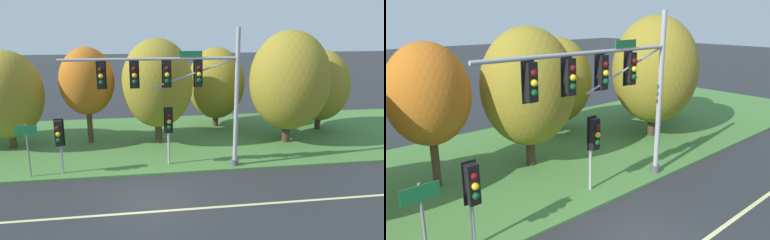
% 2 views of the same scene
% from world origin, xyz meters
% --- Properties ---
extents(grass_verge, '(48.00, 11.50, 0.10)m').
position_xyz_m(grass_verge, '(0.00, 8.25, 0.05)').
color(grass_verge, '#477A38').
rests_on(grass_verge, ground).
extents(traffic_signal_mast, '(8.65, 0.49, 6.98)m').
position_xyz_m(traffic_signal_mast, '(1.50, 3.02, 4.48)').
color(traffic_signal_mast, '#9EA0A5').
rests_on(traffic_signal_mast, grass_verge).
extents(pedestrian_signal_near_kerb, '(0.46, 0.55, 2.78)m').
position_xyz_m(pedestrian_signal_near_kerb, '(-4.25, 3.05, 2.06)').
color(pedestrian_signal_near_kerb, '#9EA0A5').
rests_on(pedestrian_signal_near_kerb, grass_verge).
extents(pedestrian_signal_further_along, '(0.46, 0.55, 3.05)m').
position_xyz_m(pedestrian_signal_further_along, '(1.02, 3.52, 2.30)').
color(pedestrian_signal_further_along, '#9EA0A5').
rests_on(pedestrian_signal_further_along, grass_verge).
extents(route_sign_post, '(1.02, 0.08, 2.60)m').
position_xyz_m(route_sign_post, '(-5.71, 2.99, 1.86)').
color(route_sign_post, slate).
rests_on(route_sign_post, grass_verge).
extents(tree_behind_signpost, '(3.24, 3.24, 5.84)m').
position_xyz_m(tree_behind_signpost, '(-3.43, 8.12, 3.90)').
color(tree_behind_signpost, '#4C3823').
rests_on(tree_behind_signpost, grass_verge).
extents(tree_mid_verge, '(4.24, 4.24, 6.34)m').
position_xyz_m(tree_mid_verge, '(0.73, 7.44, 3.79)').
color(tree_mid_verge, '#423021').
rests_on(tree_mid_verge, grass_verge).
extents(tree_tall_centre, '(3.99, 3.99, 5.59)m').
position_xyz_m(tree_tall_centre, '(5.02, 10.73, 3.19)').
color(tree_tall_centre, '#4C3823').
rests_on(tree_tall_centre, grass_verge).
extents(tree_right_far, '(4.77, 4.77, 6.81)m').
position_xyz_m(tree_right_far, '(8.59, 6.50, 3.91)').
color(tree_right_far, '#423021').
rests_on(tree_right_far, grass_verge).
extents(tree_furthest_back, '(3.85, 3.85, 5.47)m').
position_xyz_m(tree_furthest_back, '(11.91, 8.92, 3.15)').
color(tree_furthest_back, '#423021').
rests_on(tree_furthest_back, grass_verge).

